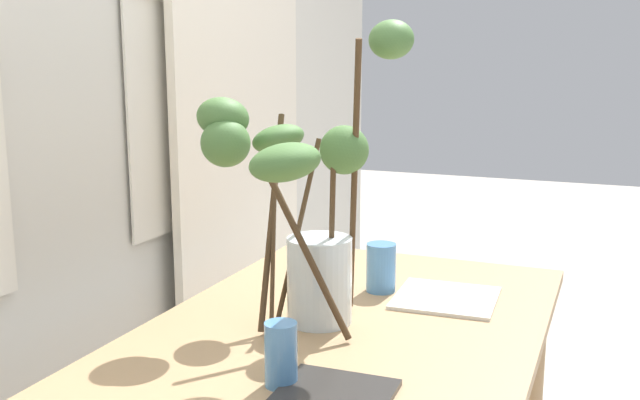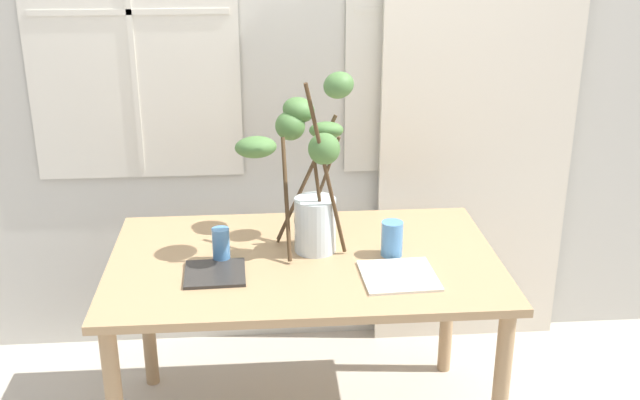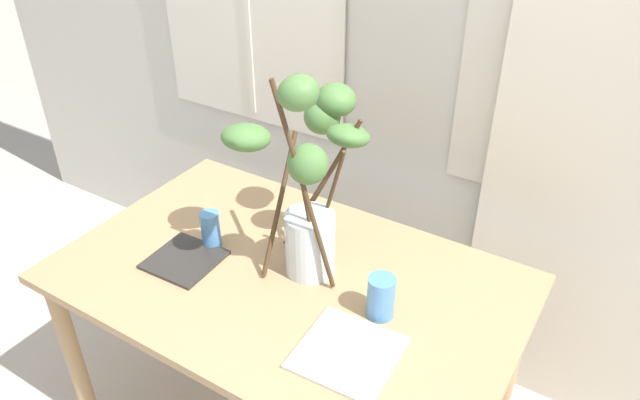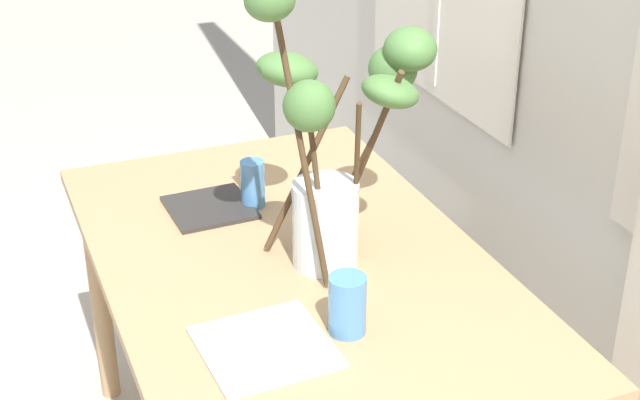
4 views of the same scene
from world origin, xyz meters
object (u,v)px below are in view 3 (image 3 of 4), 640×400
object	(u,v)px
plate_square_right	(347,353)
drinking_glass_blue_left	(210,230)
drinking_glass_blue_right	(381,297)
plate_square_left	(185,260)
vase_with_branches	(308,182)
dining_table	(288,298)

from	to	relation	value
plate_square_right	drinking_glass_blue_left	bearing A→B (deg)	164.01
drinking_glass_blue_right	plate_square_left	world-z (taller)	drinking_glass_blue_right
drinking_glass_blue_left	drinking_glass_blue_right	world-z (taller)	drinking_glass_blue_right
vase_with_branches	drinking_glass_blue_right	distance (m)	0.39
vase_with_branches	plate_square_left	world-z (taller)	vase_with_branches
plate_square_right	vase_with_branches	bearing A→B (deg)	137.06
plate_square_left	plate_square_right	world-z (taller)	plate_square_left
vase_with_branches	dining_table	bearing A→B (deg)	-100.78
drinking_glass_blue_left	plate_square_left	xyz separation A→B (m)	(-0.02, -0.11, -0.06)
dining_table	drinking_glass_blue_left	bearing A→B (deg)	-179.60
dining_table	vase_with_branches	bearing A→B (deg)	79.22
dining_table	drinking_glass_blue_right	xyz separation A→B (m)	(0.32, -0.00, 0.16)
drinking_glass_blue_left	drinking_glass_blue_right	distance (m)	0.62
plate_square_left	plate_square_right	size ratio (longest dim) A/B	0.82
vase_with_branches	drinking_glass_blue_left	size ratio (longest dim) A/B	5.70
dining_table	plate_square_right	bearing A→B (deg)	-29.36
drinking_glass_blue_left	plate_square_right	size ratio (longest dim) A/B	0.49
dining_table	plate_square_left	distance (m)	0.35
drinking_glass_blue_right	plate_square_right	xyz separation A→B (m)	(-0.00, -0.18, -0.06)
vase_with_branches	plate_square_left	bearing A→B (deg)	-147.73
drinking_glass_blue_left	plate_square_right	bearing A→B (deg)	-15.99
drinking_glass_blue_right	plate_square_left	size ratio (longest dim) A/B	0.62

